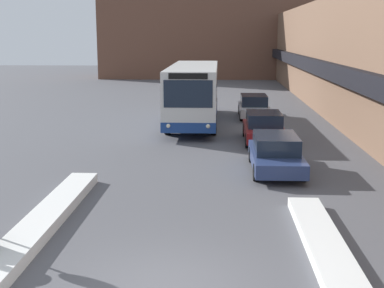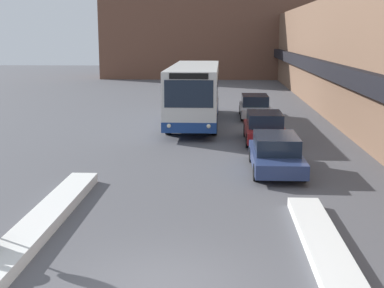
{
  "view_description": "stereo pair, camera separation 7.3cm",
  "coord_description": "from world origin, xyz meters",
  "px_view_note": "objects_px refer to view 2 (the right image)",
  "views": [
    {
      "loc": [
        1.06,
        -9.98,
        5.02
      ],
      "look_at": [
        0.15,
        7.81,
        1.39
      ],
      "focal_mm": 50.0,
      "sensor_mm": 36.0,
      "label": 1
    },
    {
      "loc": [
        1.14,
        -9.98,
        5.02
      ],
      "look_at": [
        0.15,
        7.81,
        1.39
      ],
      "focal_mm": 50.0,
      "sensor_mm": 36.0,
      "label": 2
    }
  ],
  "objects_px": {
    "city_bus": "(195,92)",
    "parked_car_front": "(276,153)",
    "parked_car_back": "(255,106)",
    "parked_car_middle": "(264,127)"
  },
  "relations": [
    {
      "from": "city_bus",
      "to": "parked_car_front",
      "type": "bearing_deg",
      "value": -71.71
    },
    {
      "from": "parked_car_front",
      "to": "city_bus",
      "type": "bearing_deg",
      "value": 108.29
    },
    {
      "from": "parked_car_front",
      "to": "parked_car_back",
      "type": "xyz_separation_m",
      "value": [
        0.0,
        13.36,
        0.01
      ]
    },
    {
      "from": "city_bus",
      "to": "parked_car_middle",
      "type": "distance_m",
      "value": 6.51
    },
    {
      "from": "parked_car_back",
      "to": "parked_car_middle",
      "type": "bearing_deg",
      "value": -90.0
    },
    {
      "from": "city_bus",
      "to": "parked_car_front",
      "type": "height_order",
      "value": "city_bus"
    },
    {
      "from": "parked_car_middle",
      "to": "parked_car_back",
      "type": "bearing_deg",
      "value": 90.0
    },
    {
      "from": "city_bus",
      "to": "parked_car_middle",
      "type": "relative_size",
      "value": 2.68
    },
    {
      "from": "city_bus",
      "to": "parked_car_front",
      "type": "distance_m",
      "value": 11.52
    },
    {
      "from": "parked_car_front",
      "to": "parked_car_back",
      "type": "bearing_deg",
      "value": 90.0
    }
  ]
}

